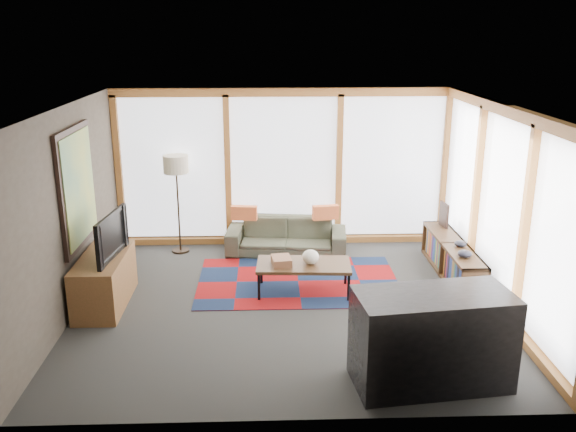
{
  "coord_description": "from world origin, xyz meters",
  "views": [
    {
      "loc": [
        -0.28,
        -7.36,
        3.5
      ],
      "look_at": [
        0.0,
        0.4,
        1.1
      ],
      "focal_mm": 38.0,
      "sensor_mm": 36.0,
      "label": 1
    }
  ],
  "objects_px": {
    "bookshelf": "(452,259)",
    "tv_console": "(104,281)",
    "coffee_table": "(304,278)",
    "floor_lamp": "(178,204)",
    "bar_counter": "(432,339)",
    "television": "(104,236)",
    "sofa": "(286,236)"
  },
  "relations": [
    {
      "from": "bookshelf",
      "to": "television",
      "type": "relative_size",
      "value": 2.04
    },
    {
      "from": "tv_console",
      "to": "bar_counter",
      "type": "relative_size",
      "value": 0.86
    },
    {
      "from": "floor_lamp",
      "to": "tv_console",
      "type": "relative_size",
      "value": 1.19
    },
    {
      "from": "coffee_table",
      "to": "sofa",
      "type": "bearing_deg",
      "value": 96.63
    },
    {
      "from": "floor_lamp",
      "to": "bookshelf",
      "type": "height_order",
      "value": "floor_lamp"
    },
    {
      "from": "bookshelf",
      "to": "floor_lamp",
      "type": "bearing_deg",
      "value": 164.12
    },
    {
      "from": "sofa",
      "to": "television",
      "type": "xyz_separation_m",
      "value": [
        -2.39,
        -1.87,
        0.68
      ]
    },
    {
      "from": "floor_lamp",
      "to": "bar_counter",
      "type": "height_order",
      "value": "floor_lamp"
    },
    {
      "from": "floor_lamp",
      "to": "tv_console",
      "type": "distance_m",
      "value": 2.15
    },
    {
      "from": "bookshelf",
      "to": "television",
      "type": "xyz_separation_m",
      "value": [
        -4.79,
        -0.81,
        0.7
      ]
    },
    {
      "from": "floor_lamp",
      "to": "coffee_table",
      "type": "bearing_deg",
      "value": -41.35
    },
    {
      "from": "sofa",
      "to": "bookshelf",
      "type": "distance_m",
      "value": 2.62
    },
    {
      "from": "bookshelf",
      "to": "tv_console",
      "type": "height_order",
      "value": "tv_console"
    },
    {
      "from": "floor_lamp",
      "to": "bookshelf",
      "type": "bearing_deg",
      "value": -15.88
    },
    {
      "from": "sofa",
      "to": "bookshelf",
      "type": "height_order",
      "value": "sofa"
    },
    {
      "from": "bar_counter",
      "to": "tv_console",
      "type": "bearing_deg",
      "value": 145.2
    },
    {
      "from": "sofa",
      "to": "bar_counter",
      "type": "bearing_deg",
      "value": -64.53
    },
    {
      "from": "coffee_table",
      "to": "bookshelf",
      "type": "height_order",
      "value": "bookshelf"
    },
    {
      "from": "coffee_table",
      "to": "bar_counter",
      "type": "height_order",
      "value": "bar_counter"
    },
    {
      "from": "sofa",
      "to": "television",
      "type": "height_order",
      "value": "television"
    },
    {
      "from": "sofa",
      "to": "tv_console",
      "type": "bearing_deg",
      "value": -136.53
    },
    {
      "from": "coffee_table",
      "to": "tv_console",
      "type": "relative_size",
      "value": 0.95
    },
    {
      "from": "floor_lamp",
      "to": "bar_counter",
      "type": "bearing_deg",
      "value": -52.23
    },
    {
      "from": "bookshelf",
      "to": "television",
      "type": "distance_m",
      "value": 4.91
    },
    {
      "from": "sofa",
      "to": "bar_counter",
      "type": "xyz_separation_m",
      "value": [
        1.34,
        -3.86,
        0.21
      ]
    },
    {
      "from": "coffee_table",
      "to": "bookshelf",
      "type": "xyz_separation_m",
      "value": [
        2.22,
        0.51,
        0.05
      ]
    },
    {
      "from": "coffee_table",
      "to": "tv_console",
      "type": "height_order",
      "value": "tv_console"
    },
    {
      "from": "floor_lamp",
      "to": "bar_counter",
      "type": "distance_m",
      "value": 5.03
    },
    {
      "from": "bookshelf",
      "to": "television",
      "type": "height_order",
      "value": "television"
    },
    {
      "from": "sofa",
      "to": "floor_lamp",
      "type": "bearing_deg",
      "value": -177.49
    },
    {
      "from": "tv_console",
      "to": "television",
      "type": "relative_size",
      "value": 1.33
    },
    {
      "from": "sofa",
      "to": "tv_console",
      "type": "distance_m",
      "value": 3.08
    }
  ]
}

